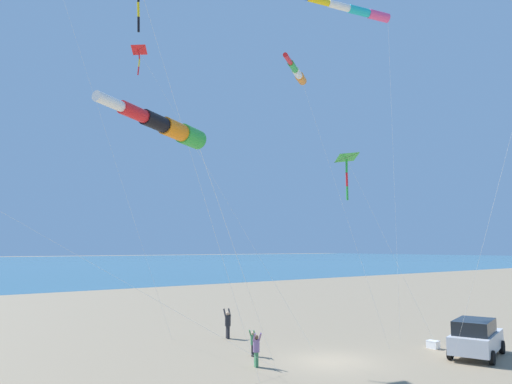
% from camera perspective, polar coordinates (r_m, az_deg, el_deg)
% --- Properties ---
extents(ground_plane, '(600.00, 600.00, 0.00)m').
position_cam_1_polar(ground_plane, '(24.72, 9.02, -19.16)').
color(ground_plane, gray).
extents(parked_car, '(3.10, 4.66, 1.85)m').
position_cam_1_polar(parked_car, '(27.47, 24.53, -15.35)').
color(parked_car, silver).
rests_on(parked_car, ground_plane).
extents(cooler_box, '(0.62, 0.42, 0.42)m').
position_cam_1_polar(cooler_box, '(28.92, 20.19, -16.55)').
color(cooler_box, white).
rests_on(cooler_box, ground_plane).
extents(person_adult_flyer, '(0.57, 0.47, 1.74)m').
position_cam_1_polar(person_adult_flyer, '(30.03, -3.35, -15.12)').
color(person_adult_flyer, '#232328').
rests_on(person_adult_flyer, ground_plane).
extents(person_child_green_jacket, '(0.54, 0.46, 1.57)m').
position_cam_1_polar(person_child_green_jacket, '(23.18, 0.04, -17.93)').
color(person_child_green_jacket, '#3D7F51').
rests_on(person_child_green_jacket, ground_plane).
extents(person_child_grey_jacket, '(0.45, 0.48, 1.33)m').
position_cam_1_polar(person_child_grey_jacket, '(25.34, -0.35, -17.25)').
color(person_child_grey_jacket, '#232328').
rests_on(person_child_grey_jacket, ground_plane).
extents(kite_windsock_rainbow_low_near, '(7.24, 10.53, 8.54)m').
position_cam_1_polar(kite_windsock_rainbow_low_near, '(11.94, -10.31, 7.52)').
color(kite_windsock_rainbow_low_near, green).
rests_on(kite_windsock_rainbow_low_near, ground_plane).
extents(kite_delta_yellow_midlevel, '(3.72, 4.85, 10.86)m').
position_cam_1_polar(kite_delta_yellow_midlevel, '(27.93, 10.60, 3.99)').
color(kite_delta_yellow_midlevel, green).
rests_on(kite_delta_yellow_midlevel, ground_plane).
extents(kite_windsock_green_low_center, '(2.79, 9.29, 19.57)m').
position_cam_1_polar(kite_windsock_green_low_center, '(30.05, 10.56, 20.61)').
color(kite_windsock_green_low_center, '#EF4C93').
rests_on(kite_windsock_green_low_center, ground_plane).
extents(kite_delta_teal_far_right, '(7.35, 7.85, 17.01)m').
position_cam_1_polar(kite_delta_teal_far_right, '(29.70, -13.61, 15.79)').
color(kite_delta_teal_far_right, red).
rests_on(kite_delta_teal_far_right, ground_plane).
extents(kite_windsock_blue_topmost, '(4.70, 9.39, 14.69)m').
position_cam_1_polar(kite_windsock_blue_topmost, '(24.85, 4.94, 13.76)').
color(kite_windsock_blue_topmost, orange).
rests_on(kite_windsock_blue_topmost, ground_plane).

